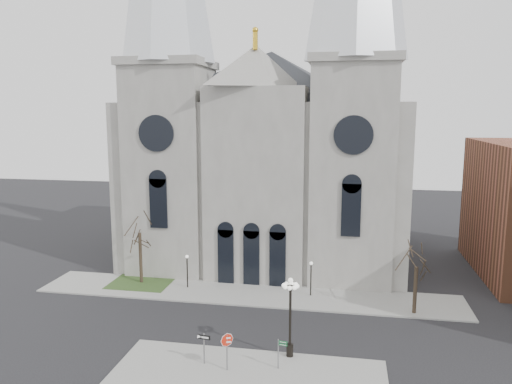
% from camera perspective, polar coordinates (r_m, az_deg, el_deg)
% --- Properties ---
extents(ground, '(160.00, 160.00, 0.00)m').
position_cam_1_polar(ground, '(38.40, -4.48, -17.35)').
color(ground, black).
rests_on(ground, ground).
extents(sidewalk_far, '(40.00, 6.00, 0.14)m').
position_cam_1_polar(sidewalk_far, '(48.19, -1.07, -11.54)').
color(sidewalk_far, gray).
rests_on(sidewalk_far, ground).
extents(grass_patch, '(6.00, 5.00, 0.18)m').
position_cam_1_polar(grass_patch, '(52.24, -12.95, -10.08)').
color(grass_patch, '#2A411C').
rests_on(grass_patch, ground).
extents(cathedral, '(33.00, 26.66, 54.00)m').
position_cam_1_polar(cathedral, '(56.73, 1.29, 10.57)').
color(cathedral, gray).
rests_on(cathedral, ground).
extents(tree_left, '(3.20, 3.20, 7.50)m').
position_cam_1_polar(tree_left, '(50.71, -13.17, -4.21)').
color(tree_left, black).
rests_on(tree_left, ground).
extents(tree_right, '(3.20, 3.20, 6.00)m').
position_cam_1_polar(tree_right, '(44.43, 17.88, -7.83)').
color(tree_right, black).
rests_on(tree_right, ground).
extents(ped_lamp_left, '(0.32, 0.32, 3.26)m').
position_cam_1_polar(ped_lamp_left, '(49.38, -7.88, -8.33)').
color(ped_lamp_left, black).
rests_on(ped_lamp_left, sidewalk_far).
extents(ped_lamp_right, '(0.32, 0.32, 3.26)m').
position_cam_1_polar(ped_lamp_right, '(47.14, 6.30, -9.16)').
color(ped_lamp_right, black).
rests_on(ped_lamp_right, sidewalk_far).
extents(stop_sign, '(0.89, 0.35, 2.60)m').
position_cam_1_polar(stop_sign, '(34.44, -3.34, -16.93)').
color(stop_sign, slate).
rests_on(stop_sign, sidewalk_near).
extents(globe_lamp, '(1.25, 1.25, 5.73)m').
position_cam_1_polar(globe_lamp, '(35.48, 3.94, -13.02)').
color(globe_lamp, black).
rests_on(globe_lamp, sidewalk_near).
extents(one_way_sign, '(0.95, 0.18, 2.18)m').
position_cam_1_polar(one_way_sign, '(35.49, -5.97, -16.81)').
color(one_way_sign, slate).
rests_on(one_way_sign, sidewalk_near).
extents(street_name_sign, '(0.66, 0.15, 2.07)m').
position_cam_1_polar(street_name_sign, '(34.85, 2.69, -17.72)').
color(street_name_sign, slate).
rests_on(street_name_sign, sidewalk_near).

